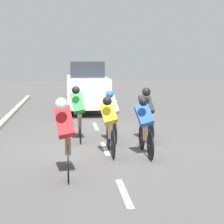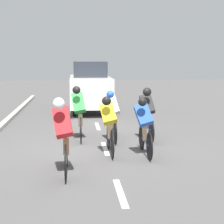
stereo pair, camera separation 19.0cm
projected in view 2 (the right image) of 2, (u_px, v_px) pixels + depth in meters
The scene contains 11 objects.
ground_plane at pixel (105, 147), 9.82m from camera, with size 60.00×60.00×0.00m, color #565454.
lane_stripe_near at pixel (120, 193), 6.46m from camera, with size 0.12×1.40×0.01m, color white.
lane_stripe_mid at pixel (105, 148), 9.61m from camera, with size 0.12×1.40×0.01m, color white.
lane_stripe_far at pixel (98, 126), 12.77m from camera, with size 0.12×1.40×0.01m, color white.
cyclist_white at pixel (112, 115), 10.40m from camera, with size 0.44×1.62×1.44m.
cyclist_yellow at pixel (109, 124), 8.98m from camera, with size 0.43×1.68×1.43m.
cyclist_red at pixel (64, 134), 7.37m from camera, with size 0.43×1.71×1.57m.
cyclist_black at pixel (147, 112), 10.51m from camera, with size 0.42×1.68×1.51m.
cyclist_green at pixel (79, 112), 10.56m from camera, with size 0.42×1.74×1.55m.
cyclist_blue at pixel (144, 125), 8.82m from camera, with size 0.45×1.66×1.42m.
support_car at pixel (90, 86), 16.30m from camera, with size 1.70×4.26×2.16m.
Camera 2 is at (0.76, 9.56, 2.31)m, focal length 60.00 mm.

